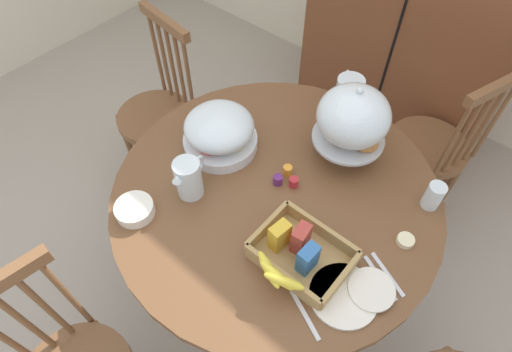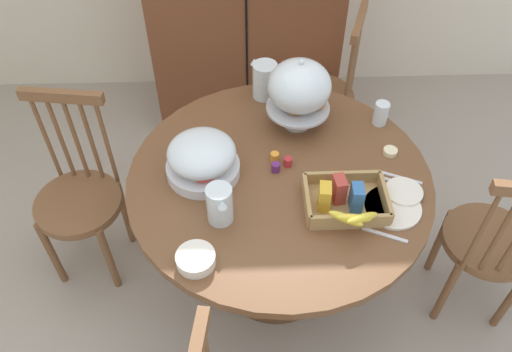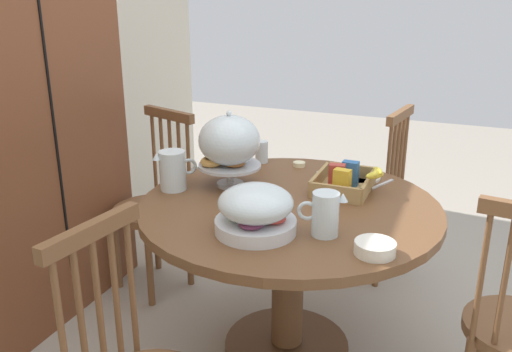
# 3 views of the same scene
# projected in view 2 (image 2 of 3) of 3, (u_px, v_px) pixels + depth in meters

# --- Properties ---
(ground_plane) EXTENTS (10.00, 10.00, 0.00)m
(ground_plane) POSITION_uv_depth(u_px,v_px,m) (247.00, 296.00, 2.54)
(ground_plane) COLOR #A89E8E
(dining_table) EXTENTS (1.25, 1.25, 0.74)m
(dining_table) POSITION_uv_depth(u_px,v_px,m) (279.00, 207.00, 2.24)
(dining_table) COLOR brown
(dining_table) RESTS_ON ground_plane
(windsor_chair_near_window) EXTENTS (0.40, 0.40, 0.97)m
(windsor_chair_near_window) POSITION_uv_depth(u_px,v_px,m) (81.00, 199.00, 2.38)
(windsor_chair_near_window) COLOR brown
(windsor_chair_near_window) RESTS_ON ground_plane
(windsor_chair_facing_door) EXTENTS (0.41, 0.40, 0.97)m
(windsor_chair_facing_door) POSITION_uv_depth(u_px,v_px,m) (491.00, 245.00, 2.20)
(windsor_chair_facing_door) COLOR brown
(windsor_chair_facing_door) RESTS_ON ground_plane
(windsor_chair_far_side) EXTENTS (0.43, 0.43, 0.97)m
(windsor_chair_far_side) POSITION_uv_depth(u_px,v_px,m) (324.00, 97.00, 2.90)
(windsor_chair_far_side) COLOR brown
(windsor_chair_far_side) RESTS_ON ground_plane
(pastry_stand_with_dome) EXTENTS (0.28, 0.28, 0.34)m
(pastry_stand_with_dome) POSITION_uv_depth(u_px,v_px,m) (300.00, 88.00, 2.16)
(pastry_stand_with_dome) COLOR silver
(pastry_stand_with_dome) RESTS_ON dining_table
(fruit_platter_covered) EXTENTS (0.30, 0.30, 0.18)m
(fruit_platter_covered) POSITION_uv_depth(u_px,v_px,m) (203.00, 158.00, 2.04)
(fruit_platter_covered) COLOR silver
(fruit_platter_covered) RESTS_ON dining_table
(orange_juice_pitcher) EXTENTS (0.10, 0.18, 0.16)m
(orange_juice_pitcher) POSITION_uv_depth(u_px,v_px,m) (221.00, 205.00, 1.88)
(orange_juice_pitcher) COLOR silver
(orange_juice_pitcher) RESTS_ON dining_table
(milk_pitcher) EXTENTS (0.16, 0.16, 0.18)m
(milk_pitcher) POSITION_uv_depth(u_px,v_px,m) (266.00, 82.00, 2.39)
(milk_pitcher) COLOR silver
(milk_pitcher) RESTS_ON dining_table
(cereal_basket) EXTENTS (0.32, 0.30, 0.12)m
(cereal_basket) POSITION_uv_depth(u_px,v_px,m) (346.00, 201.00, 1.94)
(cereal_basket) COLOR tan
(cereal_basket) RESTS_ON dining_table
(china_plate_large) EXTENTS (0.22, 0.22, 0.01)m
(china_plate_large) POSITION_uv_depth(u_px,v_px,m) (394.00, 207.00, 1.97)
(china_plate_large) COLOR white
(china_plate_large) RESTS_ON dining_table
(china_plate_small) EXTENTS (0.15, 0.15, 0.01)m
(china_plate_small) POSITION_uv_depth(u_px,v_px,m) (405.00, 191.00, 2.01)
(china_plate_small) COLOR white
(china_plate_small) RESTS_ON china_plate_large
(cereal_bowl) EXTENTS (0.14, 0.14, 0.04)m
(cereal_bowl) POSITION_uv_depth(u_px,v_px,m) (197.00, 259.00, 1.78)
(cereal_bowl) COLOR white
(cereal_bowl) RESTS_ON dining_table
(drinking_glass) EXTENTS (0.06, 0.06, 0.11)m
(drinking_glass) POSITION_uv_depth(u_px,v_px,m) (382.00, 113.00, 2.27)
(drinking_glass) COLOR silver
(drinking_glass) RESTS_ON dining_table
(butter_dish) EXTENTS (0.06, 0.06, 0.02)m
(butter_dish) POSITION_uv_depth(u_px,v_px,m) (391.00, 151.00, 2.17)
(butter_dish) COLOR beige
(butter_dish) RESTS_ON dining_table
(jam_jar_strawberry) EXTENTS (0.04, 0.04, 0.04)m
(jam_jar_strawberry) POSITION_uv_depth(u_px,v_px,m) (289.00, 162.00, 2.12)
(jam_jar_strawberry) COLOR #B7282D
(jam_jar_strawberry) RESTS_ON dining_table
(jam_jar_apricot) EXTENTS (0.04, 0.04, 0.04)m
(jam_jar_apricot) POSITION_uv_depth(u_px,v_px,m) (276.00, 157.00, 2.14)
(jam_jar_apricot) COLOR orange
(jam_jar_apricot) RESTS_ON dining_table
(jam_jar_grape) EXTENTS (0.04, 0.04, 0.04)m
(jam_jar_grape) POSITION_uv_depth(u_px,v_px,m) (277.00, 167.00, 2.09)
(jam_jar_grape) COLOR #5B2366
(jam_jar_grape) RESTS_ON dining_table
(table_knife) EXTENTS (0.16, 0.08, 0.01)m
(table_knife) POSITION_uv_depth(u_px,v_px,m) (401.00, 183.00, 2.06)
(table_knife) COLOR silver
(table_knife) RESTS_ON dining_table
(dinner_fork) EXTENTS (0.16, 0.08, 0.01)m
(dinner_fork) POSITION_uv_depth(u_px,v_px,m) (402.00, 178.00, 2.08)
(dinner_fork) COLOR silver
(dinner_fork) RESTS_ON dining_table
(soup_spoon) EXTENTS (0.16, 0.08, 0.01)m
(soup_spoon) POSITION_uv_depth(u_px,v_px,m) (386.00, 235.00, 1.88)
(soup_spoon) COLOR silver
(soup_spoon) RESTS_ON dining_table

